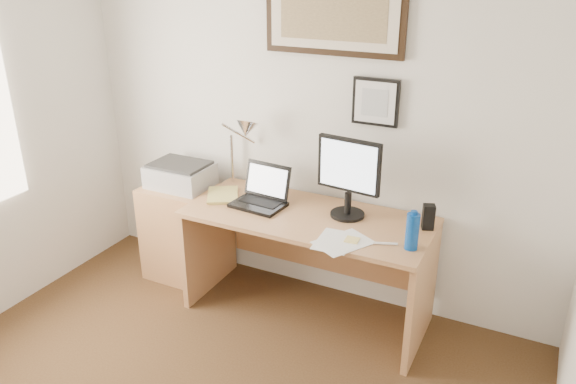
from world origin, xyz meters
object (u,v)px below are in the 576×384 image
Objects in this scene: water_bottle at (412,232)px; lcd_monitor at (349,174)px; laptop at (262,196)px; side_cabinet at (181,232)px; book at (208,196)px; printer at (180,175)px; desk at (312,242)px.

lcd_monitor reaches higher than water_bottle.
laptop is at bearing 170.83° from water_bottle.
water_bottle is 1.08m from laptop.
side_cabinet is 0.52m from book.
side_cabinet is 1.86m from water_bottle.
laptop reaches higher than book.
side_cabinet is at bearing -102.75° from printer.
printer is at bearing 172.62° from water_bottle.
desk is at bearing 1.89° from side_cabinet.
laptop is at bearing -170.75° from desk.
side_cabinet is at bearing -178.11° from desk.
desk is 3.08× the size of lcd_monitor.
side_cabinet is 2.03× the size of laptop.
printer is (-0.32, 0.12, 0.06)m from book.
water_bottle is 0.57m from lcd_monitor.
side_cabinet is 1.66× the size of printer.
book is 0.40m from laptop.
side_cabinet is 2.57× the size of book.
desk is 0.57m from lcd_monitor.
book reaches higher than side_cabinet.
desk is at bearing 9.52° from book.
desk is at bearing 9.25° from laptop.
laptop reaches higher than printer.
laptop is (0.72, -0.02, 0.44)m from side_cabinet.
side_cabinet is 1.40× the size of lcd_monitor.
printer is (-1.78, 0.23, -0.04)m from water_bottle.
side_cabinet is at bearing 178.23° from laptop.
printer reaches higher than desk.
printer is at bearing 77.25° from side_cabinet.
water_bottle is (1.78, -0.19, 0.49)m from side_cabinet.
book is at bearing -172.00° from lcd_monitor.
desk is at bearing -176.92° from lcd_monitor.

